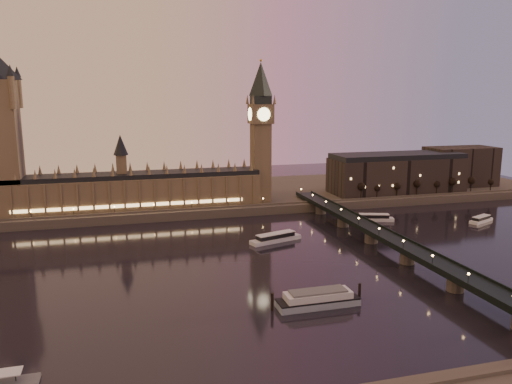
% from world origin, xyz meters
% --- Properties ---
extents(ground, '(700.00, 700.00, 0.00)m').
position_xyz_m(ground, '(0.00, 0.00, 0.00)').
color(ground, black).
rests_on(ground, ground).
extents(far_embankment, '(560.00, 130.00, 6.00)m').
position_xyz_m(far_embankment, '(30.00, 165.00, 3.00)').
color(far_embankment, '#423D35').
rests_on(far_embankment, ground).
extents(palace_of_westminster, '(180.00, 26.62, 52.00)m').
position_xyz_m(palace_of_westminster, '(-40.12, 120.99, 21.71)').
color(palace_of_westminster, brown).
rests_on(palace_of_westminster, ground).
extents(victoria_tower, '(31.68, 31.68, 118.00)m').
position_xyz_m(victoria_tower, '(-120.00, 121.00, 65.79)').
color(victoria_tower, brown).
rests_on(victoria_tower, ground).
extents(big_ben, '(17.68, 17.68, 104.00)m').
position_xyz_m(big_ben, '(53.99, 120.99, 63.95)').
color(big_ben, brown).
rests_on(big_ben, ground).
extents(westminster_bridge, '(13.20, 260.00, 15.30)m').
position_xyz_m(westminster_bridge, '(91.61, 0.00, 5.52)').
color(westminster_bridge, black).
rests_on(westminster_bridge, ground).
extents(city_block, '(155.00, 45.00, 34.00)m').
position_xyz_m(city_block, '(194.94, 130.93, 22.24)').
color(city_block, black).
rests_on(city_block, ground).
extents(bare_tree_0, '(5.38, 5.38, 10.93)m').
position_xyz_m(bare_tree_0, '(129.03, 109.00, 14.14)').
color(bare_tree_0, black).
rests_on(bare_tree_0, ground).
extents(bare_tree_1, '(5.38, 5.38, 10.93)m').
position_xyz_m(bare_tree_1, '(145.93, 109.00, 14.14)').
color(bare_tree_1, black).
rests_on(bare_tree_1, ground).
extents(bare_tree_2, '(5.38, 5.38, 10.93)m').
position_xyz_m(bare_tree_2, '(162.83, 109.00, 14.14)').
color(bare_tree_2, black).
rests_on(bare_tree_2, ground).
extents(bare_tree_3, '(5.38, 5.38, 10.93)m').
position_xyz_m(bare_tree_3, '(179.73, 109.00, 14.14)').
color(bare_tree_3, black).
rests_on(bare_tree_3, ground).
extents(bare_tree_4, '(5.38, 5.38, 10.93)m').
position_xyz_m(bare_tree_4, '(196.63, 109.00, 14.14)').
color(bare_tree_4, black).
rests_on(bare_tree_4, ground).
extents(bare_tree_5, '(5.38, 5.38, 10.93)m').
position_xyz_m(bare_tree_5, '(213.53, 109.00, 14.14)').
color(bare_tree_5, black).
rests_on(bare_tree_5, ground).
extents(bare_tree_6, '(5.38, 5.38, 10.93)m').
position_xyz_m(bare_tree_6, '(230.43, 109.00, 14.14)').
color(bare_tree_6, black).
rests_on(bare_tree_6, ground).
extents(bare_tree_7, '(5.38, 5.38, 10.93)m').
position_xyz_m(bare_tree_7, '(247.33, 109.00, 14.14)').
color(bare_tree_7, black).
rests_on(bare_tree_7, ground).
extents(cruise_boat_a, '(32.96, 16.52, 5.18)m').
position_xyz_m(cruise_boat_a, '(38.94, 35.72, 2.28)').
color(cruise_boat_a, silver).
rests_on(cruise_boat_a, ground).
extents(cruise_boat_b, '(27.10, 14.41, 4.86)m').
position_xyz_m(cruise_boat_b, '(118.70, 65.00, 2.14)').
color(cruise_boat_b, silver).
rests_on(cruise_boat_b, ground).
extents(cruise_boat_c, '(21.96, 13.91, 4.29)m').
position_xyz_m(cruise_boat_c, '(187.04, 42.71, 1.89)').
color(cruise_boat_c, silver).
rests_on(cruise_boat_c, ground).
extents(moored_barge, '(39.36, 9.72, 7.21)m').
position_xyz_m(moored_barge, '(27.86, -55.97, 3.04)').
color(moored_barge, '#8B9FB1').
rests_on(moored_barge, ground).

